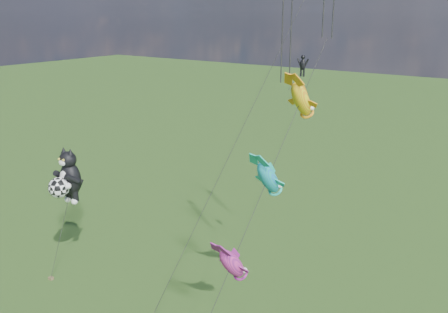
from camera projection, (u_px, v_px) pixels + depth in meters
The scene contains 4 objects.
ground at pixel (30, 307), 36.63m from camera, with size 300.00×300.00×0.00m, color #17380E.
cat_kite_rig at pixel (66, 178), 40.29m from camera, with size 2.15×4.00×10.36m.
fish_windsock_rig at pixel (250, 221), 24.71m from camera, with size 1.59×15.94×19.50m.
parafoil_rig at pixel (300, 30), 31.14m from camera, with size 5.19×17.09×26.72m.
Camera 1 is at (30.10, -17.90, 21.04)m, focal length 40.00 mm.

